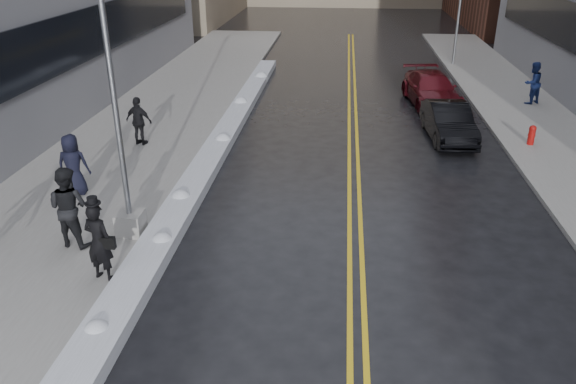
% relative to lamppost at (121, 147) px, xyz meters
% --- Properties ---
extents(ground, '(160.00, 160.00, 0.00)m').
position_rel_lamppost_xyz_m(ground, '(3.30, -2.00, -2.53)').
color(ground, black).
rests_on(ground, ground).
extents(sidewalk_west, '(5.50, 50.00, 0.15)m').
position_rel_lamppost_xyz_m(sidewalk_west, '(-2.45, 8.00, -2.46)').
color(sidewalk_west, gray).
rests_on(sidewalk_west, ground).
extents(sidewalk_east, '(4.00, 50.00, 0.15)m').
position_rel_lamppost_xyz_m(sidewalk_east, '(13.30, 8.00, -2.46)').
color(sidewalk_east, gray).
rests_on(sidewalk_east, ground).
extents(lane_line_left, '(0.12, 50.00, 0.01)m').
position_rel_lamppost_xyz_m(lane_line_left, '(5.65, 8.00, -2.53)').
color(lane_line_left, gold).
rests_on(lane_line_left, ground).
extents(lane_line_right, '(0.12, 50.00, 0.01)m').
position_rel_lamppost_xyz_m(lane_line_right, '(5.95, 8.00, -2.53)').
color(lane_line_right, gold).
rests_on(lane_line_right, ground).
extents(snow_ridge, '(0.90, 30.00, 0.34)m').
position_rel_lamppost_xyz_m(snow_ridge, '(0.85, 6.00, -2.36)').
color(snow_ridge, silver).
rests_on(snow_ridge, ground).
extents(lamppost, '(0.65, 0.65, 7.62)m').
position_rel_lamppost_xyz_m(lamppost, '(0.00, 0.00, 0.00)').
color(lamppost, gray).
rests_on(lamppost, sidewalk_west).
extents(fire_hydrant, '(0.26, 0.26, 0.73)m').
position_rel_lamppost_xyz_m(fire_hydrant, '(12.30, 8.00, -1.98)').
color(fire_hydrant, maroon).
rests_on(fire_hydrant, sidewalk_east).
extents(traffic_signal, '(0.16, 0.20, 6.00)m').
position_rel_lamppost_xyz_m(traffic_signal, '(11.80, 22.00, 0.87)').
color(traffic_signal, gray).
rests_on(traffic_signal, sidewalk_east).
extents(pedestrian_fedora, '(0.77, 0.60, 1.86)m').
position_rel_lamppost_xyz_m(pedestrian_fedora, '(0.10, -2.06, -1.45)').
color(pedestrian_fedora, black).
rests_on(pedestrian_fedora, sidewalk_west).
extents(pedestrian_b, '(1.14, 0.97, 2.06)m').
position_rel_lamppost_xyz_m(pedestrian_b, '(-1.24, -0.65, -1.35)').
color(pedestrian_b, black).
rests_on(pedestrian_b, sidewalk_west).
extents(pedestrian_c, '(0.96, 0.68, 1.86)m').
position_rel_lamppost_xyz_m(pedestrian_c, '(-2.47, 2.23, -1.46)').
color(pedestrian_c, black).
rests_on(pedestrian_c, sidewalk_west).
extents(pedestrian_d, '(1.12, 0.67, 1.78)m').
position_rel_lamppost_xyz_m(pedestrian_d, '(-2.01, 6.62, -1.49)').
color(pedestrian_d, black).
rests_on(pedestrian_d, sidewalk_west).
extents(pedestrian_east, '(1.16, 1.10, 1.89)m').
position_rel_lamppost_xyz_m(pedestrian_east, '(13.85, 13.66, -1.44)').
color(pedestrian_east, navy).
rests_on(pedestrian_east, sidewalk_east).
extents(car_black, '(1.72, 4.24, 1.37)m').
position_rel_lamppost_xyz_m(car_black, '(9.41, 8.74, -1.85)').
color(car_black, black).
rests_on(car_black, ground).
extents(car_maroon, '(2.60, 5.12, 1.42)m').
position_rel_lamppost_xyz_m(car_maroon, '(9.39, 13.57, -1.82)').
color(car_maroon, '#490B12').
rests_on(car_maroon, ground).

